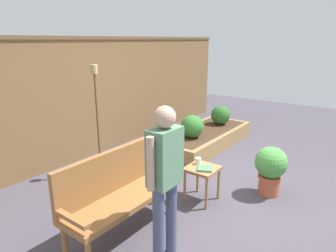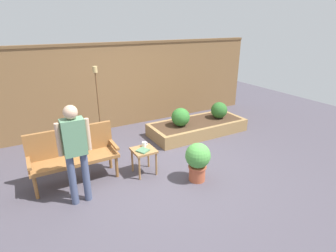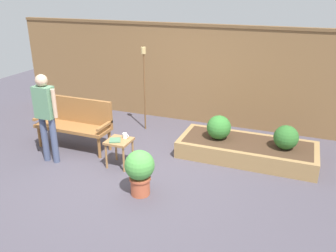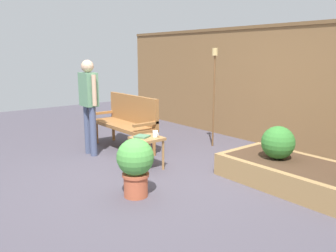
# 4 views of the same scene
# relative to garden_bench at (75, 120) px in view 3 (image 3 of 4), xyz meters

# --- Properties ---
(ground_plane) EXTENTS (14.00, 14.00, 0.00)m
(ground_plane) POSITION_rel_garden_bench_xyz_m (1.43, -0.46, -0.54)
(ground_plane) COLOR #47424C
(fence_back) EXTENTS (8.40, 0.14, 2.16)m
(fence_back) POSITION_rel_garden_bench_xyz_m (1.43, 2.14, 0.55)
(fence_back) COLOR brown
(fence_back) RESTS_ON ground_plane
(garden_bench) EXTENTS (1.44, 0.48, 0.94)m
(garden_bench) POSITION_rel_garden_bench_xyz_m (0.00, 0.00, 0.00)
(garden_bench) COLOR #936033
(garden_bench) RESTS_ON ground_plane
(side_table) EXTENTS (0.40, 0.40, 0.48)m
(side_table) POSITION_rel_garden_bench_xyz_m (1.14, -0.40, -0.15)
(side_table) COLOR #9E7042
(side_table) RESTS_ON ground_plane
(cup_on_table) EXTENTS (0.11, 0.08, 0.09)m
(cup_on_table) POSITION_rel_garden_bench_xyz_m (1.21, -0.29, -0.02)
(cup_on_table) COLOR white
(cup_on_table) RESTS_ON side_table
(book_on_table) EXTENTS (0.25, 0.25, 0.03)m
(book_on_table) POSITION_rel_garden_bench_xyz_m (1.10, -0.45, -0.05)
(book_on_table) COLOR #4C7A56
(book_on_table) RESTS_ON side_table
(potted_boxwood) EXTENTS (0.44, 0.44, 0.70)m
(potted_boxwood) POSITION_rel_garden_bench_xyz_m (1.85, -1.07, -0.14)
(potted_boxwood) COLOR #B75638
(potted_boxwood) RESTS_ON ground_plane
(raised_planter_bed) EXTENTS (2.40, 1.00, 0.30)m
(raised_planter_bed) POSITION_rel_garden_bench_xyz_m (3.11, 0.70, -0.39)
(raised_planter_bed) COLOR #997547
(raised_planter_bed) RESTS_ON ground_plane
(shrub_near_bench) EXTENTS (0.43, 0.43, 0.43)m
(shrub_near_bench) POSITION_rel_garden_bench_xyz_m (2.59, 0.68, -0.03)
(shrub_near_bench) COLOR brown
(shrub_near_bench) RESTS_ON raised_planter_bed
(shrub_far_corner) EXTENTS (0.41, 0.41, 0.41)m
(shrub_far_corner) POSITION_rel_garden_bench_xyz_m (3.74, 0.68, -0.04)
(shrub_far_corner) COLOR brown
(shrub_far_corner) RESTS_ON raised_planter_bed
(tiki_torch) EXTENTS (0.10, 0.10, 1.75)m
(tiki_torch) POSITION_rel_garden_bench_xyz_m (0.84, 1.28, 0.65)
(tiki_torch) COLOR brown
(tiki_torch) RESTS_ON ground_plane
(person_by_bench) EXTENTS (0.47, 0.20, 1.56)m
(person_by_bench) POSITION_rel_garden_bench_xyz_m (-0.06, -0.69, 0.39)
(person_by_bench) COLOR #475170
(person_by_bench) RESTS_ON ground_plane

